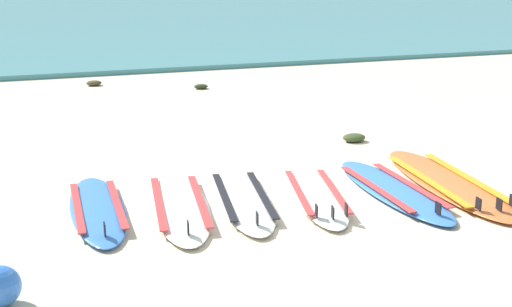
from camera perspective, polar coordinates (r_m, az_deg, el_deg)
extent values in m
plane|color=beige|center=(7.39, 5.39, -2.81)|extent=(80.00, 80.00, 0.00)
ellipsoid|color=#3875CC|center=(6.85, -12.44, -4.31)|extent=(0.61, 2.02, 0.07)
cube|color=#D13838|center=(6.83, -13.96, -4.10)|extent=(0.15, 1.40, 0.01)
cube|color=#D13838|center=(6.85, -10.96, -3.86)|extent=(0.15, 1.40, 0.01)
cube|color=black|center=(6.09, -11.89, -5.90)|extent=(0.02, 0.09, 0.11)
ellipsoid|color=silver|center=(6.83, -6.08, -4.07)|extent=(0.87, 2.20, 0.07)
cube|color=#D13838|center=(6.81, -7.71, -3.84)|extent=(0.31, 1.49, 0.01)
cube|color=#D13838|center=(6.84, -4.47, -3.66)|extent=(0.31, 1.49, 0.01)
cube|color=black|center=(6.02, -5.40, -5.88)|extent=(0.03, 0.09, 0.11)
ellipsoid|color=silver|center=(6.96, -1.03, -3.61)|extent=(0.86, 2.09, 0.07)
cube|color=black|center=(6.93, -2.53, -3.37)|extent=(0.32, 1.41, 0.01)
cube|color=black|center=(6.98, 0.46, -3.21)|extent=(0.32, 1.41, 0.01)
cube|color=black|center=(6.20, 0.09, -5.18)|extent=(0.03, 0.09, 0.11)
ellipsoid|color=silver|center=(7.10, 4.79, -3.27)|extent=(0.94, 2.01, 0.07)
cube|color=#D13838|center=(7.06, 3.40, -3.01)|extent=(0.39, 1.34, 0.01)
cube|color=#D13838|center=(7.13, 6.18, -2.90)|extent=(0.39, 1.34, 0.01)
cube|color=black|center=(6.37, 6.10, -4.67)|extent=(0.03, 0.09, 0.11)
cube|color=black|center=(6.40, 4.81, -4.54)|extent=(0.03, 0.09, 0.11)
cube|color=black|center=(6.46, 7.15, -4.43)|extent=(0.03, 0.09, 0.11)
ellipsoid|color=#3875CC|center=(7.36, 10.77, -2.83)|extent=(0.62, 2.17, 0.07)
cube|color=#D13838|center=(7.26, 9.44, -2.68)|extent=(0.14, 1.51, 0.01)
cube|color=#D13838|center=(7.44, 12.11, -2.38)|extent=(0.14, 1.51, 0.01)
cube|color=black|center=(6.65, 14.22, -4.22)|extent=(0.02, 0.09, 0.11)
ellipsoid|color=orange|center=(7.73, 14.85, -2.18)|extent=(0.91, 2.57, 0.07)
cube|color=gold|center=(7.62, 13.37, -2.02)|extent=(0.29, 1.76, 0.01)
cube|color=gold|center=(7.83, 16.34, -1.77)|extent=(0.29, 1.76, 0.01)
cube|color=black|center=(6.90, 18.70, -3.83)|extent=(0.02, 0.09, 0.11)
cube|color=black|center=(6.86, 17.21, -3.82)|extent=(0.02, 0.09, 0.11)
cube|color=black|center=(7.04, 19.64, -3.55)|extent=(0.02, 0.09, 0.11)
sphere|color=blue|center=(5.24, -19.61, -9.88)|extent=(0.29, 0.29, 0.29)
ellipsoid|color=#384723|center=(9.30, 7.78, 1.26)|extent=(0.30, 0.24, 0.11)
ellipsoid|color=#4C4228|center=(13.57, -12.71, 5.46)|extent=(0.28, 0.22, 0.10)
ellipsoid|color=#2D381E|center=(12.95, -4.38, 5.31)|extent=(0.25, 0.20, 0.09)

